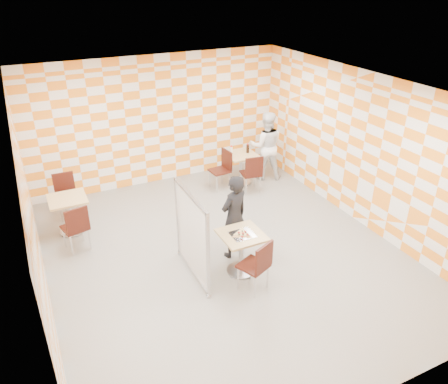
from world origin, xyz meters
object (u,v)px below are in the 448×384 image
(man_dark, at_px, (234,217))
(chair_empty_near, at_px, (76,225))
(chair_second_front, at_px, (252,171))
(chair_second_side, at_px, (223,166))
(main_table, at_px, (242,246))
(chair_main_front, at_px, (258,263))
(man_white, at_px, (266,146))
(empty_table, at_px, (69,209))
(chair_empty_far, at_px, (66,191))
(partition, at_px, (192,235))
(sport_bottle, at_px, (231,150))
(soda_bottle, at_px, (248,149))
(second_table, at_px, (241,163))

(man_dark, bearing_deg, chair_empty_near, -44.59)
(chair_second_front, distance_m, chair_second_side, 0.73)
(main_table, relative_size, chair_main_front, 0.81)
(chair_empty_near, height_order, man_white, man_white)
(empty_table, distance_m, chair_main_front, 3.95)
(chair_empty_far, height_order, partition, partition)
(main_table, relative_size, sport_bottle, 3.75)
(man_white, bearing_deg, chair_empty_far, 20.88)
(empty_table, bearing_deg, sport_bottle, 9.66)
(chair_main_front, distance_m, chair_second_side, 3.80)
(chair_second_side, xyz_separation_m, soda_bottle, (0.67, 0.04, 0.31))
(partition, height_order, soda_bottle, partition)
(chair_second_side, height_order, soda_bottle, soda_bottle)
(chair_empty_near, bearing_deg, chair_empty_far, 89.21)
(main_table, height_order, man_dark, man_dark)
(chair_second_front, bearing_deg, empty_table, 179.06)
(chair_second_side, height_order, chair_empty_near, same)
(sport_bottle, bearing_deg, empty_table, -170.34)
(empty_table, distance_m, man_dark, 3.27)
(chair_empty_far, bearing_deg, partition, -62.42)
(man_white, bearing_deg, chair_main_front, 81.11)
(second_table, height_order, sport_bottle, sport_bottle)
(empty_table, relative_size, chair_empty_far, 0.81)
(sport_bottle, bearing_deg, chair_empty_far, 178.77)
(chair_main_front, xyz_separation_m, chair_second_side, (1.13, 3.62, 0.00))
(second_table, xyz_separation_m, chair_empty_near, (-4.00, -1.26, 0.04))
(second_table, xyz_separation_m, chair_main_front, (-1.63, -3.66, 0.04))
(sport_bottle, distance_m, soda_bottle, 0.39)
(chair_main_front, height_order, partition, partition)
(man_white, bearing_deg, empty_table, 29.79)
(chair_second_side, relative_size, sport_bottle, 4.62)
(chair_empty_near, xyz_separation_m, man_dark, (2.50, -1.33, 0.24))
(soda_bottle, bearing_deg, sport_bottle, 161.14)
(chair_second_side, bearing_deg, second_table, 4.52)
(chair_second_front, xyz_separation_m, chair_second_side, (-0.48, 0.55, 0.00))
(chair_second_side, xyz_separation_m, man_white, (1.18, 0.06, 0.29))
(main_table, bearing_deg, chair_empty_near, 142.42)
(chair_empty_far, distance_m, soda_bottle, 4.18)
(chair_empty_far, bearing_deg, sport_bottle, -1.23)
(soda_bottle, bearing_deg, man_dark, -122.99)
(second_table, xyz_separation_m, partition, (-2.40, -2.82, 0.28))
(man_dark, relative_size, sport_bottle, 7.84)
(empty_table, relative_size, man_white, 0.45)
(chair_main_front, bearing_deg, man_white, 57.85)
(sport_bottle, relative_size, soda_bottle, 0.87)
(chair_empty_near, relative_size, partition, 0.60)
(chair_second_side, bearing_deg, man_white, 2.81)
(main_table, height_order, partition, partition)
(man_dark, height_order, soda_bottle, man_dark)
(chair_second_side, xyz_separation_m, chair_empty_far, (-3.49, 0.25, 0.00))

